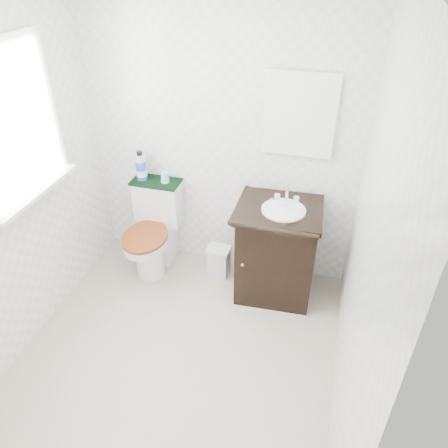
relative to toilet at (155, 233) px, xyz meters
The scene contains 13 objects.
floor 1.16m from the toilet, 60.76° to the right, with size 2.40×2.40×0.00m, color beige.
wall_back 1.04m from the toilet, 23.07° to the left, with size 2.40×2.40×0.00m, color white.
wall_front 2.39m from the toilet, 75.96° to the right, with size 2.40×2.40×0.00m, color white.
wall_right 2.09m from the toilet, 30.54° to the right, with size 2.40×2.40×0.00m, color white.
window 1.50m from the toilet, 126.27° to the right, with size 0.02×0.70×0.90m, color white.
mirror 1.60m from the toilet, 10.27° to the left, with size 0.50×0.02×0.60m, color silver.
toilet is the anchor object (origin of this frame).
vanity 1.09m from the toilet, ahead, with size 0.66×0.58×0.92m.
trash_bin 0.61m from the toilet, ahead, with size 0.20×0.17×0.28m.
towel 0.46m from the toilet, 90.00° to the left, with size 0.41×0.22×0.02m, color black.
mouthwash_bottle 0.59m from the toilet, 134.75° to the left, with size 0.09×0.09×0.26m.
cup 0.52m from the toilet, 56.54° to the left, with size 0.07×0.07×0.09m, color #93BEF1.
soap_bar 1.13m from the toilet, ahead, with size 0.06×0.04×0.02m, color #177173.
Camera 1 is at (0.89, -1.88, 2.56)m, focal length 35.00 mm.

